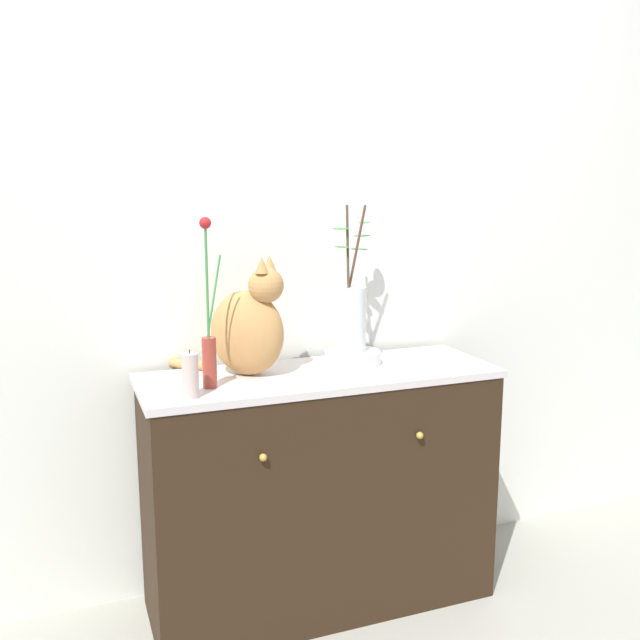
{
  "coord_description": "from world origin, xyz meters",
  "views": [
    {
      "loc": [
        -0.83,
        -2.17,
        1.47
      ],
      "look_at": [
        0.0,
        0.0,
        1.03
      ],
      "focal_mm": 39.58,
      "sensor_mm": 36.0,
      "label": 1
    }
  ],
  "objects_px": {
    "vase_glass_clear": "(353,315)",
    "cat_sitting": "(249,327)",
    "vase_slim_green": "(209,341)",
    "candle_pillar": "(190,376)",
    "sideboard": "(320,489)",
    "bowl_porcelain": "(352,357)"
  },
  "relations": [
    {
      "from": "sideboard",
      "to": "cat_sitting",
      "type": "height_order",
      "value": "cat_sitting"
    },
    {
      "from": "bowl_porcelain",
      "to": "candle_pillar",
      "type": "relative_size",
      "value": 1.35
    },
    {
      "from": "vase_glass_clear",
      "to": "candle_pillar",
      "type": "xyz_separation_m",
      "value": [
        -0.61,
        -0.2,
        -0.11
      ]
    },
    {
      "from": "sideboard",
      "to": "cat_sitting",
      "type": "bearing_deg",
      "value": 167.82
    },
    {
      "from": "vase_slim_green",
      "to": "vase_glass_clear",
      "type": "distance_m",
      "value": 0.55
    },
    {
      "from": "cat_sitting",
      "to": "candle_pillar",
      "type": "xyz_separation_m",
      "value": [
        -0.23,
        -0.19,
        -0.1
      ]
    },
    {
      "from": "candle_pillar",
      "to": "vase_slim_green",
      "type": "bearing_deg",
      "value": 48.34
    },
    {
      "from": "vase_slim_green",
      "to": "vase_glass_clear",
      "type": "bearing_deg",
      "value": 12.26
    },
    {
      "from": "vase_slim_green",
      "to": "cat_sitting",
      "type": "bearing_deg",
      "value": 33.08
    },
    {
      "from": "bowl_porcelain",
      "to": "vase_slim_green",
      "type": "bearing_deg",
      "value": -167.92
    },
    {
      "from": "vase_glass_clear",
      "to": "cat_sitting",
      "type": "bearing_deg",
      "value": -177.74
    },
    {
      "from": "candle_pillar",
      "to": "vase_glass_clear",
      "type": "bearing_deg",
      "value": 18.3
    },
    {
      "from": "sideboard",
      "to": "cat_sitting",
      "type": "distance_m",
      "value": 0.64
    },
    {
      "from": "sideboard",
      "to": "candle_pillar",
      "type": "bearing_deg",
      "value": -163.53
    },
    {
      "from": "sideboard",
      "to": "cat_sitting",
      "type": "xyz_separation_m",
      "value": [
        -0.23,
        0.05,
        0.59
      ]
    },
    {
      "from": "bowl_porcelain",
      "to": "vase_glass_clear",
      "type": "xyz_separation_m",
      "value": [
        0.0,
        0.0,
        0.15
      ]
    },
    {
      "from": "vase_slim_green",
      "to": "bowl_porcelain",
      "type": "distance_m",
      "value": 0.56
    },
    {
      "from": "vase_glass_clear",
      "to": "vase_slim_green",
      "type": "bearing_deg",
      "value": -167.74
    },
    {
      "from": "cat_sitting",
      "to": "candle_pillar",
      "type": "bearing_deg",
      "value": -141.09
    },
    {
      "from": "vase_slim_green",
      "to": "candle_pillar",
      "type": "relative_size",
      "value": 3.61
    },
    {
      "from": "sideboard",
      "to": "vase_glass_clear",
      "type": "height_order",
      "value": "vase_glass_clear"
    },
    {
      "from": "vase_slim_green",
      "to": "candle_pillar",
      "type": "bearing_deg",
      "value": -131.66
    }
  ]
}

